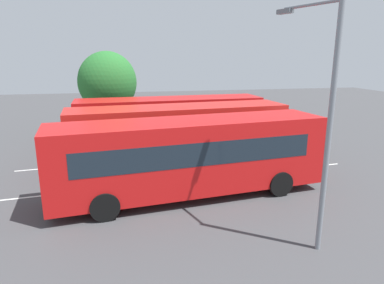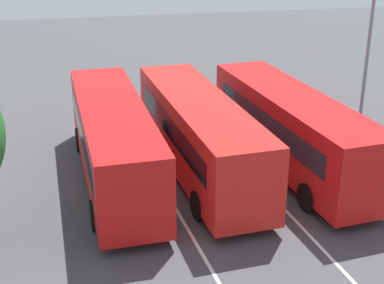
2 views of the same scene
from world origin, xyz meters
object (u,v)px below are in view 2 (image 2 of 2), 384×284
bus_far_left (291,128)px  pedestrian (86,98)px  street_lamp (364,51)px  bus_center_left (199,133)px  bus_center_right (113,139)px

bus_far_left → pedestrian: bus_far_left is taller
street_lamp → bus_center_left: bearing=-0.0°
bus_center_left → pedestrian: bus_center_left is taller
bus_center_left → street_lamp: (2.73, -8.46, 2.40)m
bus_center_right → bus_center_left: bearing=-93.2°
bus_far_left → street_lamp: size_ratio=1.58×
pedestrian → bus_center_left: bearing=4.0°
bus_far_left → bus_center_right: (0.22, 7.39, 0.00)m
bus_far_left → bus_center_left: same height
bus_center_right → street_lamp: (2.70, -11.94, 2.40)m
bus_far_left → bus_center_left: bearing=80.6°
bus_far_left → street_lamp: street_lamp is taller
bus_center_right → street_lamp: size_ratio=1.57×
bus_center_right → pedestrian: size_ratio=6.37×
bus_center_left → street_lamp: bearing=-77.0°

